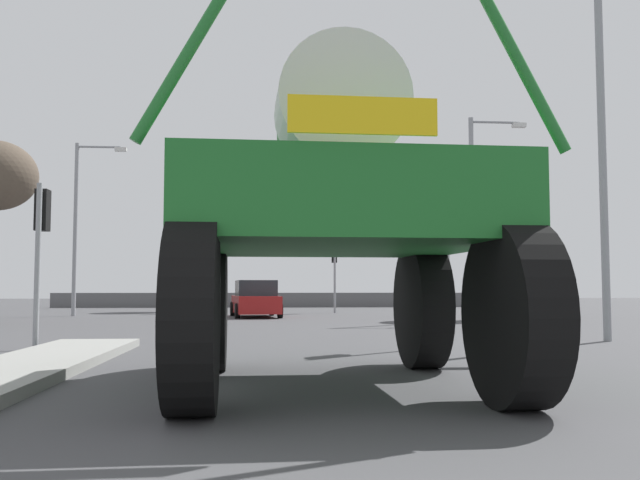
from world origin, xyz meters
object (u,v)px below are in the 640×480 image
at_px(traffic_signal_near_left, 41,229).
at_px(traffic_signal_far_right, 334,262).
at_px(traffic_signal_far_left, 202,263).
at_px(bare_tree_right, 495,206).
at_px(traffic_signal_near_right, 444,206).
at_px(bare_tree_far_center, 213,216).
at_px(sedan_ahead, 255,300).
at_px(streetlight_far_left, 80,218).
at_px(streetlight_far_right, 477,205).
at_px(streetlight_near_right, 607,136).
at_px(oversize_sprayer, 334,224).

distance_m(traffic_signal_near_left, traffic_signal_far_right, 20.84).
relative_size(traffic_signal_far_left, traffic_signal_far_right, 0.99).
bearing_deg(bare_tree_right, traffic_signal_far_left, 150.62).
height_order(traffic_signal_near_right, traffic_signal_far_left, traffic_signal_near_right).
bearing_deg(traffic_signal_far_right, traffic_signal_near_left, -112.21).
xyz_separation_m(traffic_signal_far_left, bare_tree_far_center, (0.26, 3.34, 2.60)).
distance_m(sedan_ahead, traffic_signal_near_right, 15.44).
xyz_separation_m(traffic_signal_near_left, streetlight_far_left, (-3.49, 16.27, 1.83)).
xyz_separation_m(traffic_signal_far_right, streetlight_far_right, (4.48, -8.49, 1.81)).
bearing_deg(sedan_ahead, bare_tree_far_center, 9.89).
bearing_deg(sedan_ahead, bare_tree_right, -109.78).
bearing_deg(traffic_signal_near_right, streetlight_far_left, 125.80).
bearing_deg(bare_tree_right, streetlight_near_right, -96.22).
relative_size(traffic_signal_near_right, traffic_signal_far_left, 1.21).
height_order(streetlight_far_left, bare_tree_right, streetlight_far_left).
height_order(traffic_signal_near_right, streetlight_far_right, streetlight_far_right).
xyz_separation_m(oversize_sprayer, streetlight_far_left, (-8.82, 22.00, 2.23)).
distance_m(traffic_signal_near_right, streetlight_far_right, 11.64).
bearing_deg(traffic_signal_near_right, bare_tree_right, 66.75).
height_order(traffic_signal_near_right, bare_tree_far_center, bare_tree_far_center).
bearing_deg(traffic_signal_far_left, oversize_sprayer, -81.29).
bearing_deg(traffic_signal_far_right, traffic_signal_far_left, 179.99).
height_order(oversize_sprayer, streetlight_far_right, streetlight_far_right).
height_order(traffic_signal_near_right, bare_tree_right, bare_tree_right).
height_order(traffic_signal_near_left, traffic_signal_far_right, traffic_signal_far_right).
bearing_deg(streetlight_far_right, traffic_signal_near_right, -110.81).
bearing_deg(oversize_sprayer, bare_tree_far_center, 5.38).
xyz_separation_m(oversize_sprayer, streetlight_far_right, (7.03, 16.53, 2.27)).
height_order(traffic_signal_near_right, streetlight_far_left, streetlight_far_left).
xyz_separation_m(traffic_signal_near_left, bare_tree_right, (13.62, 12.47, 2.08)).
bearing_deg(traffic_signal_far_left, streetlight_far_left, -148.82).
bearing_deg(oversize_sprayer, streetlight_far_right, -24.83).
bearing_deg(traffic_signal_far_right, streetlight_far_right, -62.17).
relative_size(sedan_ahead, bare_tree_right, 0.74).
height_order(traffic_signal_near_left, traffic_signal_near_right, traffic_signal_near_right).
relative_size(sedan_ahead, bare_tree_far_center, 0.68).
distance_m(traffic_signal_far_right, bare_tree_far_center, 7.42).
height_order(streetlight_far_right, bare_tree_far_center, streetlight_far_right).
xyz_separation_m(traffic_signal_near_right, traffic_signal_far_left, (-6.75, 19.31, -0.51)).
xyz_separation_m(traffic_signal_far_left, bare_tree_right, (12.12, -6.82, 2.06)).
distance_m(oversize_sprayer, streetlight_far_left, 23.81).
bearing_deg(streetlight_far_right, streetlight_near_right, -89.99).
bearing_deg(traffic_signal_far_left, traffic_signal_near_right, -70.72).
bearing_deg(sedan_ahead, streetlight_far_right, -121.88).
bearing_deg(streetlight_near_right, oversize_sprayer, -136.39).
xyz_separation_m(traffic_signal_near_left, streetlight_near_right, (12.36, 0.97, 2.31)).
bearing_deg(sedan_ahead, traffic_signal_far_right, -45.92).
height_order(traffic_signal_far_right, streetlight_near_right, streetlight_near_right).
relative_size(oversize_sprayer, traffic_signal_near_right, 1.38).
distance_m(traffic_signal_near_right, traffic_signal_far_left, 20.46).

